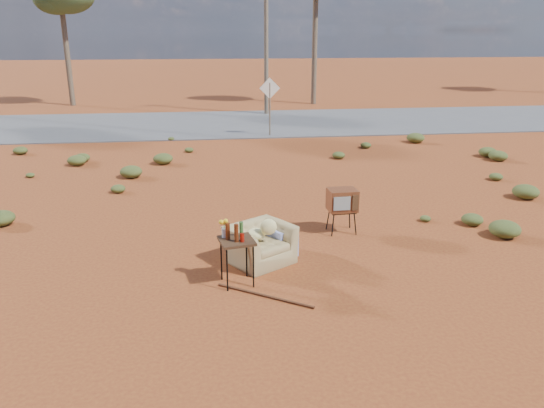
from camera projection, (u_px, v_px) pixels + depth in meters
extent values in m
plane|color=brown|center=(267.00, 274.00, 8.79)|extent=(140.00, 140.00, 0.00)
cube|color=#565659|center=(227.00, 123.00, 22.92)|extent=(140.00, 7.00, 0.04)
imported|color=#9B8555|center=(260.00, 238.00, 9.12)|extent=(1.22, 1.11, 0.90)
ellipsoid|color=#D6CE83|center=(256.00, 234.00, 9.10)|extent=(0.32, 0.32, 0.19)
ellipsoid|color=#D6CE83|center=(268.00, 227.00, 8.94)|extent=(0.29, 0.14, 0.29)
cube|color=navy|center=(278.00, 240.00, 9.53)|extent=(0.72, 0.79, 0.52)
cube|color=black|center=(342.00, 211.00, 10.49)|extent=(0.51, 0.40, 0.03)
cylinder|color=black|center=(333.00, 225.00, 10.35)|extent=(0.02, 0.02, 0.45)
cylinder|color=black|center=(355.00, 224.00, 10.43)|extent=(0.02, 0.02, 0.45)
cylinder|color=black|center=(328.00, 219.00, 10.68)|extent=(0.02, 0.02, 0.45)
cylinder|color=black|center=(350.00, 218.00, 10.76)|extent=(0.02, 0.02, 0.45)
cube|color=brown|center=(342.00, 200.00, 10.41)|extent=(0.58, 0.46, 0.43)
cube|color=gray|center=(342.00, 204.00, 10.19)|extent=(0.33, 0.04, 0.27)
cube|color=#472D19|center=(355.00, 203.00, 10.23)|extent=(0.13, 0.03, 0.31)
cube|color=#3C2715|center=(237.00, 241.00, 8.25)|extent=(0.61, 0.61, 0.04)
cylinder|color=black|center=(227.00, 269.00, 8.11)|extent=(0.03, 0.03, 0.73)
cylinder|color=black|center=(253.00, 266.00, 8.23)|extent=(0.03, 0.03, 0.73)
cylinder|color=black|center=(221.00, 259.00, 8.49)|extent=(0.03, 0.03, 0.73)
cylinder|color=black|center=(246.00, 256.00, 8.61)|extent=(0.03, 0.03, 0.73)
cylinder|color=#4A1D0C|center=(228.00, 231.00, 8.21)|extent=(0.07, 0.07, 0.27)
cylinder|color=#4A1D0C|center=(236.00, 233.00, 8.11)|extent=(0.07, 0.07, 0.29)
cylinder|color=#2E5825|center=(241.00, 229.00, 8.33)|extent=(0.06, 0.06, 0.25)
cylinder|color=red|center=(242.00, 237.00, 8.14)|extent=(0.07, 0.07, 0.14)
cylinder|color=silver|center=(224.00, 233.00, 8.32)|extent=(0.08, 0.08, 0.15)
ellipsoid|color=gold|center=(224.00, 223.00, 8.27)|extent=(0.17, 0.17, 0.13)
cylinder|color=#4F2615|center=(265.00, 296.00, 8.04)|extent=(1.37, 0.95, 0.04)
cylinder|color=brown|center=(270.00, 110.00, 19.96)|extent=(0.06, 0.06, 2.00)
cube|color=silver|center=(270.00, 88.00, 19.71)|extent=(0.78, 0.04, 0.78)
cylinder|color=brown|center=(66.00, 47.00, 27.65)|extent=(0.28, 0.28, 6.00)
cylinder|color=brown|center=(315.00, 37.00, 28.08)|extent=(0.28, 0.28, 7.00)
cylinder|color=brown|center=(266.00, 27.00, 24.27)|extent=(0.20, 0.20, 8.00)
ellipsoid|color=#424F22|center=(1.00, 218.00, 10.96)|extent=(0.56, 0.56, 0.31)
ellipsoid|color=#424F22|center=(472.00, 219.00, 10.98)|extent=(0.44, 0.44, 0.24)
ellipsoid|color=#424F22|center=(131.00, 172.00, 14.51)|extent=(0.60, 0.60, 0.33)
ellipsoid|color=#424F22|center=(496.00, 177.00, 14.27)|extent=(0.36, 0.36, 0.20)
ellipsoid|color=#424F22|center=(339.00, 155.00, 16.67)|extent=(0.40, 0.40, 0.22)
ellipsoid|color=#424F22|center=(189.00, 150.00, 17.54)|extent=(0.30, 0.30, 0.17)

